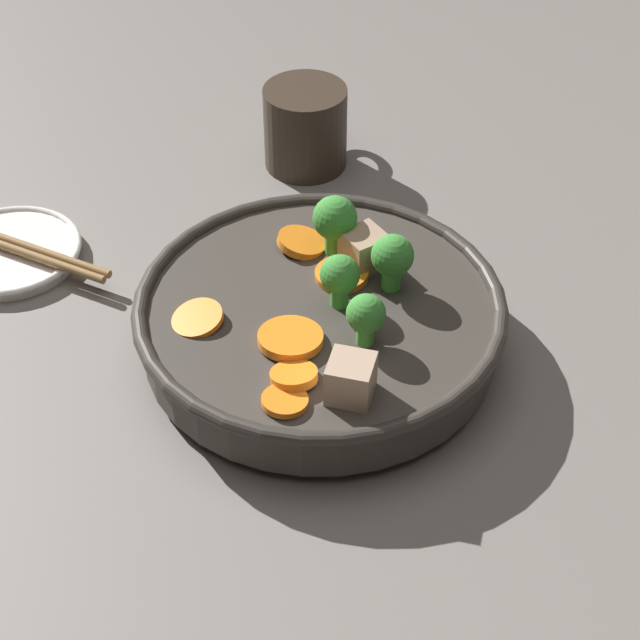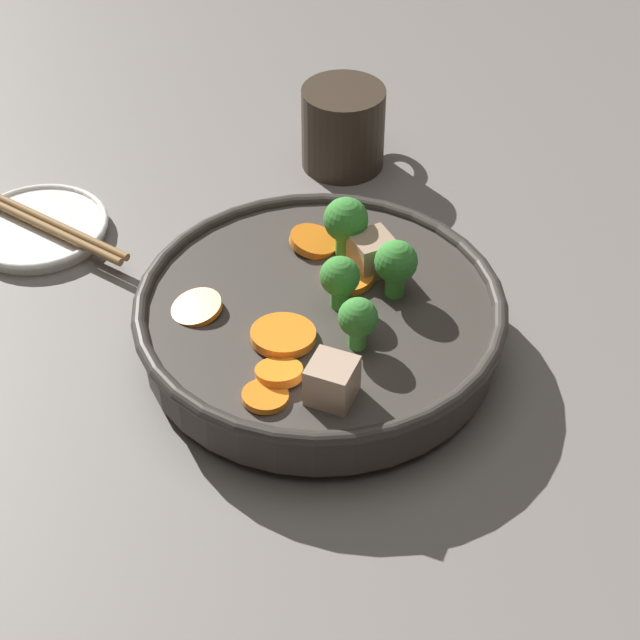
# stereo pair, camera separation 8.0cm
# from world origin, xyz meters

# --- Properties ---
(ground_plane) EXTENTS (3.00, 3.00, 0.00)m
(ground_plane) POSITION_xyz_m (0.00, 0.00, 0.00)
(ground_plane) COLOR slate
(stirfry_bowl) EXTENTS (0.28, 0.28, 0.10)m
(stirfry_bowl) POSITION_xyz_m (0.00, -0.00, 0.04)
(stirfry_bowl) COLOR #38332D
(stirfry_bowl) RESTS_ON ground_plane
(side_saucer) EXTENTS (0.12, 0.12, 0.01)m
(side_saucer) POSITION_xyz_m (-0.02, 0.29, 0.01)
(side_saucer) COLOR white
(side_saucer) RESTS_ON ground_plane
(dark_mug) EXTENTS (0.10, 0.08, 0.08)m
(dark_mug) POSITION_xyz_m (0.23, 0.13, 0.04)
(dark_mug) COLOR #33281E
(dark_mug) RESTS_ON ground_plane
(chopsticks_pair) EXTENTS (0.02, 0.20, 0.01)m
(chopsticks_pair) POSITION_xyz_m (-0.02, 0.29, 0.02)
(chopsticks_pair) COLOR olive
(chopsticks_pair) RESTS_ON side_saucer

